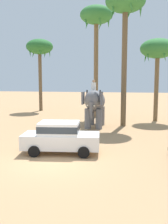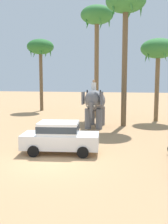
# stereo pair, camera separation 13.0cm
# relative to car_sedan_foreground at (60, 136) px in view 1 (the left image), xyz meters

# --- Properties ---
(ground_plane) EXTENTS (120.00, 120.00, 0.00)m
(ground_plane) POSITION_rel_car_sedan_foreground_xyz_m (-0.01, -1.55, -0.93)
(ground_plane) COLOR tan
(car_sedan_foreground) EXTENTS (4.24, 2.17, 1.70)m
(car_sedan_foreground) POSITION_rel_car_sedan_foreground_xyz_m (0.00, 0.00, 0.00)
(car_sedan_foreground) COLOR white
(car_sedan_foreground) RESTS_ON ground
(elephant_with_mahout) EXTENTS (1.65, 3.88, 3.88)m
(elephant_with_mahout) POSITION_rel_car_sedan_foreground_xyz_m (0.90, 7.60, 1.06)
(elephant_with_mahout) COLOR slate
(elephant_with_mahout) RESTS_ON ground
(palm_tree_behind_elephant) EXTENTS (3.20, 3.20, 7.57)m
(palm_tree_behind_elephant) POSITION_rel_car_sedan_foreground_xyz_m (6.15, 11.77, 5.54)
(palm_tree_behind_elephant) COLOR brown
(palm_tree_behind_elephant) RESTS_ON ground
(palm_tree_near_hut) EXTENTS (3.20, 3.20, 11.02)m
(palm_tree_near_hut) POSITION_rel_car_sedan_foreground_xyz_m (0.34, 13.06, 8.71)
(palm_tree_near_hut) COLOR brown
(palm_tree_near_hut) RESTS_ON ground
(palm_tree_left_of_road) EXTENTS (3.20, 3.20, 10.97)m
(palm_tree_left_of_road) POSITION_rel_car_sedan_foreground_xyz_m (3.20, 8.62, 8.66)
(palm_tree_left_of_road) COLOR brown
(palm_tree_left_of_road) RESTS_ON ground
(palm_tree_far_back) EXTENTS (3.20, 3.20, 8.60)m
(palm_tree_far_back) POSITION_rel_car_sedan_foreground_xyz_m (-6.98, 17.36, 6.51)
(palm_tree_far_back) COLOR brown
(palm_tree_far_back) RESTS_ON ground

